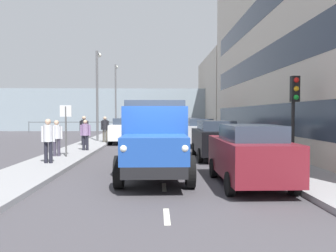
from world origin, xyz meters
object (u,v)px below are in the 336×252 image
pedestrian_by_lamp (85,132)px  lamp_post_far (116,92)px  car_white_oppositeside_0 (125,130)px  car_silver_kerbside_2 (199,132)px  car_red_kerbside_3 (191,128)px  pedestrian_near_railing (105,127)px  pedestrian_with_bag (48,137)px  car_teal_oppositeside_1 (131,127)px  pedestrian_in_dark_coat (57,135)px  car_black_kerbside_1 (215,139)px  truck_vintage_blue (155,141)px  car_maroon_kerbside_near (249,154)px  street_sign (66,122)px  car_navy_oppositeside_2 (136,125)px  traffic_light_near (294,101)px  lamp_post_promenade (98,87)px  pedestrian_couple_a (84,128)px

pedestrian_by_lamp → lamp_post_far: (0.48, -17.01, 3.12)m
car_white_oppositeside_0 → car_silver_kerbside_2: bearing=154.1°
car_red_kerbside_3 → pedestrian_by_lamp: 10.74m
pedestrian_by_lamp → pedestrian_near_railing: 5.17m
car_red_kerbside_3 → pedestrian_with_bag: pedestrian_with_bag is taller
pedestrian_with_bag → lamp_post_far: (0.04, -21.60, 3.04)m
car_teal_oppositeside_1 → pedestrian_in_dark_coat: size_ratio=2.88×
car_white_oppositeside_0 → pedestrian_near_railing: 1.49m
pedestrian_in_dark_coat → pedestrian_near_railing: size_ratio=0.94×
car_black_kerbside_1 → pedestrian_near_railing: (6.08, -7.56, 0.25)m
car_red_kerbside_3 → pedestrian_with_bag: bearing=63.1°
car_white_oppositeside_0 → pedestrian_near_railing: bearing=30.0°
truck_vintage_blue → car_maroon_kerbside_near: (-2.66, 1.01, -0.28)m
truck_vintage_blue → pedestrian_by_lamp: size_ratio=3.61×
car_maroon_kerbside_near → pedestrian_in_dark_coat: pedestrian_in_dark_coat is taller
street_sign → pedestrian_by_lamp: bearing=-96.2°
car_navy_oppositeside_2 → pedestrian_near_railing: (1.27, 12.72, 0.25)m
car_silver_kerbside_2 → pedestrian_in_dark_coat: (7.06, 6.00, 0.19)m
car_silver_kerbside_2 → car_red_kerbside_3: size_ratio=0.93×
traffic_light_near → lamp_post_promenade: 15.23m
truck_vintage_blue → car_silver_kerbside_2: 11.06m
car_red_kerbside_3 → pedestrian_couple_a: pedestrian_couple_a is taller
car_black_kerbside_1 → pedestrian_by_lamp: (6.30, -2.39, 0.17)m
car_teal_oppositeside_1 → lamp_post_far: lamp_post_far is taller
car_white_oppositeside_0 → pedestrian_by_lamp: size_ratio=2.74×
pedestrian_near_railing → street_sign: (0.51, 7.81, 0.54)m
car_black_kerbside_1 → pedestrian_near_railing: 9.71m
car_black_kerbside_1 → car_maroon_kerbside_near: bearing=90.0°
car_red_kerbside_3 → car_white_oppositeside_0: size_ratio=0.96×
car_navy_oppositeside_2 → car_red_kerbside_3: bearing=117.6°
pedestrian_by_lamp → car_maroon_kerbside_near: bearing=127.6°
car_red_kerbside_3 → car_white_oppositeside_0: 5.56m
pedestrian_couple_a → pedestrian_near_railing: (-0.91, -2.23, -0.04)m
car_teal_oppositeside_1 → street_sign: street_sign is taller
truck_vintage_blue → car_teal_oppositeside_1: size_ratio=1.23×
pedestrian_in_dark_coat → pedestrian_couple_a: 5.37m
car_red_kerbside_3 → traffic_light_near: traffic_light_near is taller
car_maroon_kerbside_near → car_teal_oppositeside_1: bearing=-76.2°
pedestrian_with_bag → pedestrian_near_railing: (-0.66, -9.76, 0.00)m
car_red_kerbside_3 → pedestrian_in_dark_coat: bearing=57.6°
car_teal_oppositeside_1 → car_navy_oppositeside_2: bearing=-90.0°
pedestrian_near_railing → lamp_post_far: size_ratio=0.25×
car_teal_oppositeside_1 → car_white_oppositeside_0: bearing=90.0°
car_silver_kerbside_2 → lamp_post_promenade: bearing=-22.9°
car_teal_oppositeside_1 → pedestrian_near_railing: size_ratio=2.71×
pedestrian_with_bag → pedestrian_by_lamp: size_ratio=1.08×
car_red_kerbside_3 → lamp_post_far: 11.22m
car_black_kerbside_1 → pedestrian_in_dark_coat: 7.06m
car_teal_oppositeside_1 → pedestrian_in_dark_coat: bearing=80.8°
car_teal_oppositeside_1 → lamp_post_promenade: bearing=68.5°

